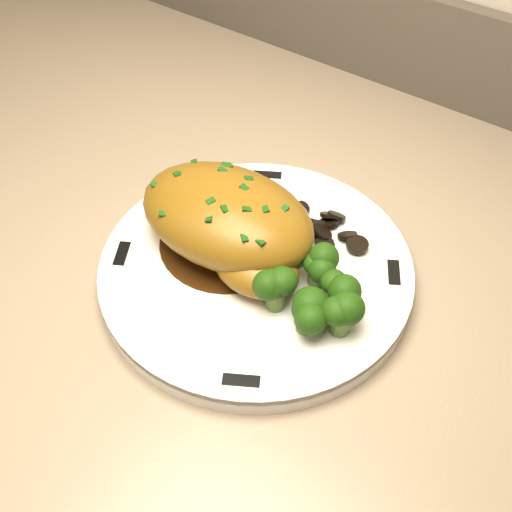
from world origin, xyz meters
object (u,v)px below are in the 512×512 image
Objects in this scene: broccoli_florets at (310,288)px; plate at (256,271)px; counter at (92,339)px; chicken_breast at (230,222)px.

plate is at bearing 169.42° from broccoli_florets.
broccoli_florets is (0.06, -0.01, 0.03)m from plate.
counter is 0.59m from plate.
broccoli_florets is at bearing -11.96° from chicken_breast.
chicken_breast is at bearing 170.75° from broccoli_florets.
chicken_breast is at bearing -6.68° from counter.
chicken_breast reaches higher than broccoli_florets.
broccoli_florets is at bearing -10.58° from plate.
plate is 2.93× the size of broccoli_florets.
broccoli_florets is (0.44, -0.06, 0.49)m from counter.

